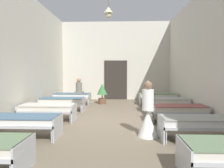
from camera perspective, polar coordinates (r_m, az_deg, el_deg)
The scene contains 13 objects.
ground_plane at distance 7.43m, azimuth -0.02°, elevation -10.37°, with size 7.19×12.35×0.10m, color #7A6B56.
room_shell at distance 8.64m, azimuth 0.35°, elevation 7.83°, with size 6.99×11.95×4.77m.
bed_left_row_1 at distance 6.02m, azimuth -22.95°, elevation -9.13°, with size 1.90×0.84×0.57m.
bed_right_row_1 at distance 5.80m, azimuth 22.23°, elevation -9.57°, with size 1.90×0.84×0.57m.
bed_left_row_2 at distance 7.75m, azimuth -16.93°, elevation -6.26°, with size 1.90×0.84×0.57m.
bed_right_row_2 at distance 7.58m, azimuth 17.29°, elevation -6.47°, with size 1.90×0.84×0.57m.
bed_left_row_3 at distance 9.54m, azimuth -13.18°, elevation -4.42°, with size 1.90×0.84×0.57m.
bed_right_row_3 at distance 9.41m, azimuth 14.28°, elevation -4.54°, with size 1.90×0.84×0.57m.
bed_left_row_4 at distance 11.37m, azimuth -10.63°, elevation -3.15°, with size 1.90×0.84×0.57m.
bed_right_row_4 at distance 11.26m, azimuth 12.26°, elevation -3.23°, with size 1.90×0.84×0.57m.
nurse_near_aisle at distance 5.69m, azimuth 9.59°, elevation -8.69°, with size 0.52×0.52×1.49m.
patient_seated_primary at distance 11.28m, azimuth -8.90°, elevation -0.99°, with size 0.44×0.44×0.80m.
potted_plant at distance 11.26m, azimuth -2.68°, elevation -2.07°, with size 0.55×0.55×1.08m.
Camera 1 is at (0.28, -7.21, 1.71)m, focal length 33.98 mm.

